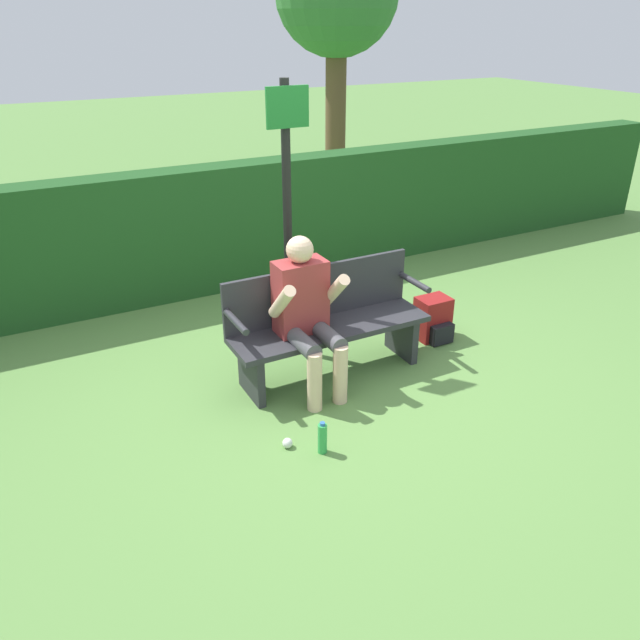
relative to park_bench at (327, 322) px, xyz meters
The scene contains 8 objects.
ground_plane 0.44m from the park_bench, 90.00° to the right, with size 40.00×40.00×0.00m, color #5B8942.
hedge_back 2.08m from the park_bench, 90.00° to the left, with size 12.00×0.35×1.28m.
park_bench is the anchor object (origin of this frame).
person_seated 0.34m from the park_bench, 153.27° to the right, with size 0.52×0.59×1.19m.
backpack 1.14m from the park_bench, ahead, with size 0.28×0.30×0.38m.
water_bottle 1.11m from the park_bench, 120.14° to the right, with size 0.06×0.06×0.23m.
signpost 0.94m from the park_bench, 104.40° to the left, with size 0.33×0.09×2.21m.
litter_crumple 1.13m from the park_bench, 133.07° to the right, with size 0.07×0.07×0.07m.
Camera 1 is at (-2.11, -3.79, 2.60)m, focal length 35.00 mm.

